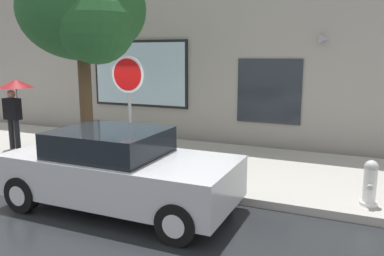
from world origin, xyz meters
The scene contains 8 objects.
ground_plane centered at (0.00, 0.00, 0.00)m, with size 60.00×60.00×0.00m, color black.
sidewalk centered at (0.00, 3.00, 0.07)m, with size 20.00×4.00×0.15m, color #A3A099.
building_facade centered at (-0.02, 5.50, 3.48)m, with size 20.00×0.67×7.00m.
parked_car centered at (0.37, 0.01, 0.70)m, with size 4.10×1.90×1.42m.
fire_hydrant centered at (4.46, 1.55, 0.54)m, with size 0.30×0.44×0.80m.
pedestrian_with_umbrella centered at (-4.30, 2.07, 1.65)m, with size 0.93×0.93×1.92m.
street_tree centered at (-1.88, 2.09, 3.66)m, with size 3.18×2.71×4.81m.
stop_sign centered at (-0.25, 1.36, 1.94)m, with size 0.76×0.10×2.54m.
Camera 1 is at (4.22, -5.54, 2.73)m, focal length 36.41 mm.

